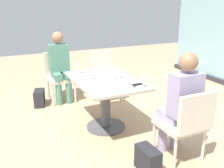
{
  "coord_description": "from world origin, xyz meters",
  "views": [
    {
      "loc": [
        3.11,
        -1.34,
        1.77
      ],
      "look_at": [
        0.0,
        0.1,
        0.65
      ],
      "focal_mm": 41.17,
      "sensor_mm": 36.0,
      "label": 1
    }
  ],
  "objects_px": {
    "person_far_right": "(181,101)",
    "handbag_0": "(148,160)",
    "wine_glass_5": "(79,65)",
    "chair_far_right": "(186,122)",
    "chair_side_end": "(59,73)",
    "person_side_end": "(60,64)",
    "wine_glass_0": "(143,77)",
    "wine_glass_1": "(132,78)",
    "coffee_cup": "(96,71)",
    "wine_glass_3": "(119,69)",
    "dining_table_main": "(106,93)",
    "wine_glass_4": "(112,70)",
    "handbag_1": "(39,98)",
    "chair_far_left": "(104,72)",
    "cell_phone_on_table": "(138,84)",
    "wine_glass_2": "(92,70)"
  },
  "relations": [
    {
      "from": "person_far_right",
      "to": "person_side_end",
      "type": "distance_m",
      "value": 2.45
    },
    {
      "from": "person_side_end",
      "to": "handbag_0",
      "type": "xyz_separation_m",
      "value": [
        2.43,
        0.32,
        -0.56
      ]
    },
    {
      "from": "person_far_right",
      "to": "wine_glass_0",
      "type": "relative_size",
      "value": 6.81
    },
    {
      "from": "dining_table_main",
      "to": "wine_glass_5",
      "type": "bearing_deg",
      "value": -153.25
    },
    {
      "from": "coffee_cup",
      "to": "wine_glass_0",
      "type": "bearing_deg",
      "value": 20.31
    },
    {
      "from": "wine_glass_4",
      "to": "dining_table_main",
      "type": "bearing_deg",
      "value": -104.04
    },
    {
      "from": "coffee_cup",
      "to": "dining_table_main",
      "type": "bearing_deg",
      "value": 3.28
    },
    {
      "from": "wine_glass_1",
      "to": "wine_glass_4",
      "type": "bearing_deg",
      "value": -173.02
    },
    {
      "from": "cell_phone_on_table",
      "to": "wine_glass_4",
      "type": "bearing_deg",
      "value": -154.18
    },
    {
      "from": "coffee_cup",
      "to": "handbag_1",
      "type": "height_order",
      "value": "coffee_cup"
    },
    {
      "from": "chair_far_right",
      "to": "wine_glass_5",
      "type": "height_order",
      "value": "wine_glass_5"
    },
    {
      "from": "cell_phone_on_table",
      "to": "wine_glass_2",
      "type": "bearing_deg",
      "value": -136.86
    },
    {
      "from": "chair_far_left",
      "to": "coffee_cup",
      "type": "height_order",
      "value": "chair_far_left"
    },
    {
      "from": "cell_phone_on_table",
      "to": "handbag_1",
      "type": "relative_size",
      "value": 0.48
    },
    {
      "from": "wine_glass_1",
      "to": "coffee_cup",
      "type": "bearing_deg",
      "value": -168.23
    },
    {
      "from": "chair_far_right",
      "to": "wine_glass_3",
      "type": "distance_m",
      "value": 1.19
    },
    {
      "from": "person_side_end",
      "to": "wine_glass_1",
      "type": "height_order",
      "value": "person_side_end"
    },
    {
      "from": "chair_side_end",
      "to": "wine_glass_5",
      "type": "distance_m",
      "value": 1.03
    },
    {
      "from": "wine_glass_4",
      "to": "handbag_1",
      "type": "xyz_separation_m",
      "value": [
        -1.26,
        -0.82,
        -0.72
      ]
    },
    {
      "from": "person_far_right",
      "to": "handbag_1",
      "type": "distance_m",
      "value": 2.62
    },
    {
      "from": "dining_table_main",
      "to": "coffee_cup",
      "type": "height_order",
      "value": "coffee_cup"
    },
    {
      "from": "dining_table_main",
      "to": "handbag_1",
      "type": "height_order",
      "value": "dining_table_main"
    },
    {
      "from": "wine_glass_2",
      "to": "wine_glass_3",
      "type": "distance_m",
      "value": 0.38
    },
    {
      "from": "person_far_right",
      "to": "dining_table_main",
      "type": "bearing_deg",
      "value": -155.35
    },
    {
      "from": "dining_table_main",
      "to": "wine_glass_3",
      "type": "relative_size",
      "value": 6.68
    },
    {
      "from": "wine_glass_2",
      "to": "coffee_cup",
      "type": "xyz_separation_m",
      "value": [
        -0.25,
        0.15,
        -0.09
      ]
    },
    {
      "from": "person_side_end",
      "to": "wine_glass_4",
      "type": "distance_m",
      "value": 1.39
    },
    {
      "from": "chair_side_end",
      "to": "person_far_right",
      "type": "bearing_deg",
      "value": 17.84
    },
    {
      "from": "person_far_right",
      "to": "handbag_0",
      "type": "height_order",
      "value": "person_far_right"
    },
    {
      "from": "wine_glass_0",
      "to": "handbag_1",
      "type": "distance_m",
      "value": 2.15
    },
    {
      "from": "wine_glass_5",
      "to": "chair_far_right",
      "type": "bearing_deg",
      "value": 23.75
    },
    {
      "from": "person_far_right",
      "to": "wine_glass_4",
      "type": "xyz_separation_m",
      "value": [
        -1.0,
        -0.38,
        0.16
      ]
    },
    {
      "from": "dining_table_main",
      "to": "coffee_cup",
      "type": "relative_size",
      "value": 13.73
    },
    {
      "from": "chair_side_end",
      "to": "handbag_1",
      "type": "xyz_separation_m",
      "value": [
        0.17,
        -0.42,
        -0.36
      ]
    },
    {
      "from": "dining_table_main",
      "to": "wine_glass_0",
      "type": "height_order",
      "value": "wine_glass_0"
    },
    {
      "from": "person_side_end",
      "to": "wine_glass_0",
      "type": "xyz_separation_m",
      "value": [
        1.81,
        0.6,
        0.16
      ]
    },
    {
      "from": "wine_glass_1",
      "to": "wine_glass_4",
      "type": "distance_m",
      "value": 0.45
    },
    {
      "from": "dining_table_main",
      "to": "person_side_end",
      "type": "xyz_separation_m",
      "value": [
        -1.3,
        -0.31,
        0.17
      ]
    },
    {
      "from": "chair_side_end",
      "to": "handbag_1",
      "type": "bearing_deg",
      "value": -67.72
    },
    {
      "from": "chair_far_right",
      "to": "coffee_cup",
      "type": "xyz_separation_m",
      "value": [
        -1.45,
        -0.49,
        0.28
      ]
    },
    {
      "from": "cell_phone_on_table",
      "to": "coffee_cup",
      "type": "bearing_deg",
      "value": -158.92
    },
    {
      "from": "wine_glass_0",
      "to": "wine_glass_3",
      "type": "distance_m",
      "value": 0.49
    },
    {
      "from": "wine_glass_3",
      "to": "wine_glass_5",
      "type": "bearing_deg",
      "value": -138.34
    },
    {
      "from": "wine_glass_5",
      "to": "wine_glass_1",
      "type": "bearing_deg",
      "value": 22.0
    },
    {
      "from": "coffee_cup",
      "to": "handbag_0",
      "type": "height_order",
      "value": "coffee_cup"
    },
    {
      "from": "handbag_1",
      "to": "person_far_right",
      "type": "bearing_deg",
      "value": 44.74
    },
    {
      "from": "chair_far_right",
      "to": "coffee_cup",
      "type": "height_order",
      "value": "chair_far_right"
    },
    {
      "from": "wine_glass_5",
      "to": "coffee_cup",
      "type": "bearing_deg",
      "value": 57.55
    },
    {
      "from": "chair_far_left",
      "to": "cell_phone_on_table",
      "type": "bearing_deg",
      "value": -6.93
    },
    {
      "from": "chair_side_end",
      "to": "wine_glass_0",
      "type": "xyz_separation_m",
      "value": [
        1.92,
        0.6,
        0.37
      ]
    }
  ]
}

